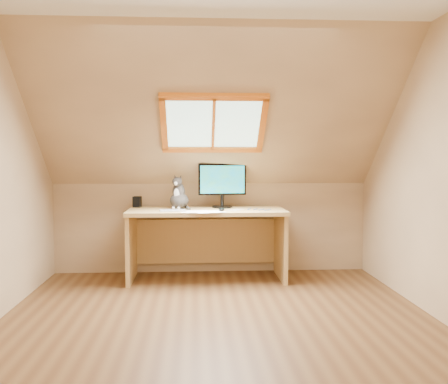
{
  "coord_description": "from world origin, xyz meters",
  "views": [
    {
      "loc": [
        -0.18,
        -3.84,
        1.3
      ],
      "look_at": [
        0.1,
        1.0,
        0.96
      ],
      "focal_mm": 40.0,
      "sensor_mm": 36.0,
      "label": 1
    }
  ],
  "objects": [
    {
      "name": "papers",
      "position": [
        -0.09,
        1.12,
        0.75
      ],
      "size": [
        0.35,
        0.3,
        0.01
      ],
      "color": "white",
      "rests_on": "desk"
    },
    {
      "name": "cat",
      "position": [
        -0.35,
        1.45,
        0.88
      ],
      "size": [
        0.27,
        0.29,
        0.37
      ],
      "color": "#3D3836",
      "rests_on": "desk"
    },
    {
      "name": "graphics_tablet",
      "position": [
        -0.41,
        1.2,
        0.75
      ],
      "size": [
        0.28,
        0.21,
        0.01
      ],
      "primitive_type": "cube",
      "rotation": [
        0.0,
        0.0,
        0.11
      ],
      "color": "#B2B2B7",
      "rests_on": "desk"
    },
    {
      "name": "monitor",
      "position": [
        0.11,
        1.51,
        1.02
      ],
      "size": [
        0.52,
        0.22,
        0.48
      ],
      "color": "black",
      "rests_on": "desk"
    },
    {
      "name": "ground",
      "position": [
        0.0,
        0.0,
        0.0
      ],
      "size": [
        3.5,
        3.5,
        0.0
      ],
      "primitive_type": "plane",
      "color": "brown",
      "rests_on": "ground"
    },
    {
      "name": "desk",
      "position": [
        -0.06,
        1.45,
        0.52
      ],
      "size": [
        1.64,
        0.72,
        0.75
      ],
      "color": "tan",
      "rests_on": "ground"
    },
    {
      "name": "desk_speaker",
      "position": [
        -0.81,
        1.63,
        0.81
      ],
      "size": [
        0.09,
        0.09,
        0.12
      ],
      "primitive_type": "cube",
      "rotation": [
        0.0,
        0.0,
        -0.18
      ],
      "color": "black",
      "rests_on": "desk"
    },
    {
      "name": "cables",
      "position": [
        0.38,
        1.26,
        0.75
      ],
      "size": [
        0.51,
        0.26,
        0.01
      ],
      "color": "silver",
      "rests_on": "desk"
    },
    {
      "name": "mouse",
      "position": [
        0.09,
        1.16,
        0.77
      ],
      "size": [
        0.06,
        0.11,
        0.03
      ],
      "primitive_type": "ellipsoid",
      "rotation": [
        0.0,
        0.0,
        -0.01
      ],
      "color": "black",
      "rests_on": "desk"
    },
    {
      "name": "room_shell",
      "position": [
        0.0,
        -0.09,
        1.43
      ],
      "size": [
        3.52,
        3.52,
        2.41
      ],
      "color": "tan",
      "rests_on": "ground"
    }
  ]
}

